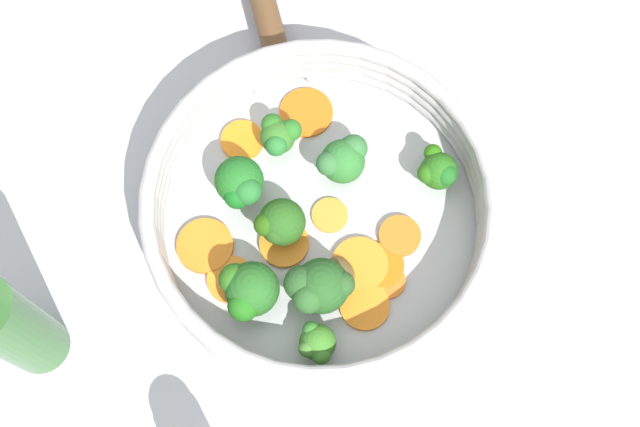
{
  "coord_description": "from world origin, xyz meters",
  "views": [
    {
      "loc": [
        0.22,
        -0.08,
        0.72
      ],
      "look_at": [
        0.0,
        0.0,
        0.03
      ],
      "focal_mm": 50.0,
      "sensor_mm": 36.0,
      "label": 1
    }
  ],
  "objects_px": {
    "carrot_slice_9": "(357,283)",
    "broccoli_floret_1": "(437,168)",
    "carrot_slice_3": "(360,265)",
    "broccoli_floret_5": "(317,343)",
    "carrot_slice_4": "(242,140)",
    "carrot_slice_5": "(365,306)",
    "carrot_slice_6": "(331,219)",
    "broccoli_floret_4": "(278,220)",
    "broccoli_floret_2": "(318,287)",
    "oil_bottle": "(11,326)",
    "broccoli_floret_0": "(240,184)",
    "broccoli_floret_6": "(249,290)",
    "skillet": "(320,222)",
    "carrot_slice_10": "(231,279)",
    "broccoli_floret_7": "(343,159)",
    "carrot_slice_8": "(381,265)",
    "carrot_slice_0": "(387,281)",
    "mushroom_piece_0": "(336,273)",
    "carrot_slice_11": "(205,246)",
    "carrot_slice_1": "(400,236)",
    "carrot_slice_2": "(306,113)",
    "carrot_slice_7": "(284,244)",
    "broccoli_floret_3": "(278,136)"
  },
  "relations": [
    {
      "from": "carrot_slice_0",
      "to": "broccoli_floret_6",
      "type": "xyz_separation_m",
      "value": [
        -0.02,
        -0.11,
        0.03
      ]
    },
    {
      "from": "broccoli_floret_6",
      "to": "carrot_slice_8",
      "type": "bearing_deg",
      "value": 84.82
    },
    {
      "from": "carrot_slice_3",
      "to": "broccoli_floret_1",
      "type": "xyz_separation_m",
      "value": [
        -0.05,
        0.09,
        0.02
      ]
    },
    {
      "from": "carrot_slice_10",
      "to": "carrot_slice_11",
      "type": "bearing_deg",
      "value": -161.17
    },
    {
      "from": "carrot_slice_1",
      "to": "broccoli_floret_6",
      "type": "distance_m",
      "value": 0.14
    },
    {
      "from": "broccoli_floret_6",
      "to": "mushroom_piece_0",
      "type": "bearing_deg",
      "value": 85.91
    },
    {
      "from": "carrot_slice_2",
      "to": "oil_bottle",
      "type": "bearing_deg",
      "value": -66.21
    },
    {
      "from": "carrot_slice_5",
      "to": "broccoli_floret_0",
      "type": "relative_size",
      "value": 0.81
    },
    {
      "from": "carrot_slice_0",
      "to": "oil_bottle",
      "type": "height_order",
      "value": "oil_bottle"
    },
    {
      "from": "carrot_slice_9",
      "to": "broccoli_floret_1",
      "type": "relative_size",
      "value": 1.13
    },
    {
      "from": "mushroom_piece_0",
      "to": "broccoli_floret_2",
      "type": "bearing_deg",
      "value": -58.39
    },
    {
      "from": "carrot_slice_4",
      "to": "broccoli_floret_0",
      "type": "xyz_separation_m",
      "value": [
        0.05,
        -0.01,
        0.03
      ]
    },
    {
      "from": "carrot_slice_11",
      "to": "broccoli_floret_3",
      "type": "xyz_separation_m",
      "value": [
        -0.07,
        0.09,
        0.02
      ]
    },
    {
      "from": "carrot_slice_7",
      "to": "broccoli_floret_0",
      "type": "height_order",
      "value": "broccoli_floret_0"
    },
    {
      "from": "skillet",
      "to": "broccoli_floret_6",
      "type": "relative_size",
      "value": 5.61
    },
    {
      "from": "carrot_slice_8",
      "to": "broccoli_floret_2",
      "type": "bearing_deg",
      "value": -83.02
    },
    {
      "from": "carrot_slice_6",
      "to": "carrot_slice_2",
      "type": "bearing_deg",
      "value": 173.0
    },
    {
      "from": "carrot_slice_1",
      "to": "broccoli_floret_4",
      "type": "distance_m",
      "value": 0.1
    },
    {
      "from": "skillet",
      "to": "broccoli_floret_7",
      "type": "distance_m",
      "value": 0.06
    },
    {
      "from": "carrot_slice_11",
      "to": "broccoli_floret_7",
      "type": "distance_m",
      "value": 0.14
    },
    {
      "from": "carrot_slice_2",
      "to": "broccoli_floret_5",
      "type": "bearing_deg",
      "value": -16.67
    },
    {
      "from": "broccoli_floret_4",
      "to": "mushroom_piece_0",
      "type": "distance_m",
      "value": 0.06
    },
    {
      "from": "carrot_slice_4",
      "to": "broccoli_floret_0",
      "type": "relative_size",
      "value": 0.74
    },
    {
      "from": "carrot_slice_3",
      "to": "broccoli_floret_5",
      "type": "xyz_separation_m",
      "value": [
        0.05,
        -0.06,
        0.02
      ]
    },
    {
      "from": "skillet",
      "to": "broccoli_floret_2",
      "type": "bearing_deg",
      "value": -20.49
    },
    {
      "from": "carrot_slice_7",
      "to": "mushroom_piece_0",
      "type": "distance_m",
      "value": 0.05
    },
    {
      "from": "carrot_slice_0",
      "to": "broccoli_floret_7",
      "type": "height_order",
      "value": "broccoli_floret_7"
    },
    {
      "from": "broccoli_floret_1",
      "to": "broccoli_floret_5",
      "type": "xyz_separation_m",
      "value": [
        0.11,
        -0.14,
        -0.0
      ]
    },
    {
      "from": "carrot_slice_8",
      "to": "broccoli_floret_3",
      "type": "distance_m",
      "value": 0.14
    },
    {
      "from": "carrot_slice_10",
      "to": "broccoli_floret_7",
      "type": "distance_m",
      "value": 0.14
    },
    {
      "from": "carrot_slice_11",
      "to": "mushroom_piece_0",
      "type": "relative_size",
      "value": 1.68
    },
    {
      "from": "carrot_slice_6",
      "to": "broccoli_floret_4",
      "type": "xyz_separation_m",
      "value": [
        -0.01,
        -0.04,
        0.02
      ]
    },
    {
      "from": "carrot_slice_4",
      "to": "carrot_slice_5",
      "type": "bearing_deg",
      "value": 16.1
    },
    {
      "from": "carrot_slice_4",
      "to": "broccoli_floret_1",
      "type": "xyz_separation_m",
      "value": [
        0.09,
        0.14,
        0.02
      ]
    },
    {
      "from": "broccoli_floret_5",
      "to": "broccoli_floret_7",
      "type": "bearing_deg",
      "value": 152.7
    },
    {
      "from": "carrot_slice_5",
      "to": "carrot_slice_6",
      "type": "bearing_deg",
      "value": -179.44
    },
    {
      "from": "carrot_slice_2",
      "to": "carrot_slice_11",
      "type": "relative_size",
      "value": 1.0
    },
    {
      "from": "broccoli_floret_1",
      "to": "broccoli_floret_2",
      "type": "bearing_deg",
      "value": -62.74
    },
    {
      "from": "broccoli_floret_2",
      "to": "broccoli_floret_7",
      "type": "height_order",
      "value": "broccoli_floret_2"
    },
    {
      "from": "carrot_slice_2",
      "to": "carrot_slice_10",
      "type": "relative_size",
      "value": 1.18
    },
    {
      "from": "broccoli_floret_2",
      "to": "oil_bottle",
      "type": "xyz_separation_m",
      "value": [
        -0.04,
        -0.23,
        0.03
      ]
    },
    {
      "from": "carrot_slice_5",
      "to": "skillet",
      "type": "bearing_deg",
      "value": -173.41
    },
    {
      "from": "carrot_slice_6",
      "to": "broccoli_floret_5",
      "type": "xyz_separation_m",
      "value": [
        0.1,
        -0.05,
        0.02
      ]
    },
    {
      "from": "carrot_slice_6",
      "to": "broccoli_floret_4",
      "type": "distance_m",
      "value": 0.05
    },
    {
      "from": "carrot_slice_0",
      "to": "mushroom_piece_0",
      "type": "relative_size",
      "value": 1.09
    },
    {
      "from": "broccoli_floret_5",
      "to": "oil_bottle",
      "type": "distance_m",
      "value": 0.23
    },
    {
      "from": "carrot_slice_5",
      "to": "broccoli_floret_4",
      "type": "relative_size",
      "value": 0.91
    },
    {
      "from": "broccoli_floret_0",
      "to": "broccoli_floret_6",
      "type": "bearing_deg",
      "value": -13.47
    },
    {
      "from": "broccoli_floret_1",
      "to": "skillet",
      "type": "bearing_deg",
      "value": -88.35
    },
    {
      "from": "carrot_slice_3",
      "to": "broccoli_floret_5",
      "type": "relative_size",
      "value": 1.27
    }
  ]
}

